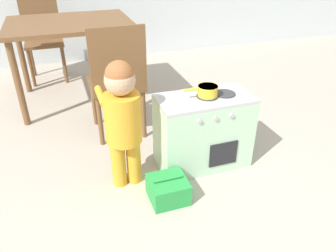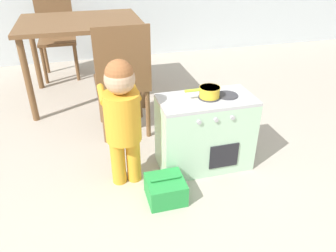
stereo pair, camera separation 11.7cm
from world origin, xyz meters
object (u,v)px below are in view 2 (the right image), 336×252
Objects in this scene: play_kitchen at (205,132)px; dining_chair_near at (122,79)px; dining_chair_far at (57,34)px; toy_basket at (166,189)px; toy_pot at (209,91)px; child_figure at (122,112)px; dining_table at (81,31)px.

dining_chair_near reaches higher than play_kitchen.
dining_chair_near is at bearing 108.25° from dining_chair_far.
toy_basket is (-0.35, -0.28, -0.19)m from play_kitchen.
toy_pot is at bearing 115.00° from dining_chair_far.
dining_table is (-0.16, 1.41, 0.16)m from child_figure.
child_figure reaches higher than play_kitchen.
child_figure is 3.66× the size of toy_basket.
dining_chair_far is at bearing 108.25° from dining_chair_near.
play_kitchen reaches higher than toy_basket.
toy_basket is at bearing -77.57° from dining_table.
toy_basket is at bearing -141.19° from play_kitchen.
child_figure is 2.20m from dining_chair_far.
dining_table is at bearing 109.31° from dining_chair_far.
toy_basket is 2.51m from dining_chair_far.
dining_chair_far is at bearing 109.31° from dining_table.
dining_chair_far reaches higher than play_kitchen.
toy_pot is 1.02× the size of toy_basket.
toy_basket is at bearing -82.36° from dining_chair_near.
dining_chair_near is at bearing 130.04° from toy_pot.
toy_basket is (0.20, -0.24, -0.43)m from child_figure.
dining_chair_near reaches higher than child_figure.
play_kitchen is 0.49m from toy_basket.
dining_chair_far is (-0.42, 2.16, -0.03)m from child_figure.
toy_pot is 0.57m from child_figure.
child_figure is at bearing -83.39° from dining_table.
toy_pot reaches higher than play_kitchen.
dining_table is (-0.72, 1.38, 0.40)m from play_kitchen.
toy_pot is at bearing 37.88° from toy_basket.
play_kitchen is at bearing -50.73° from dining_chair_near.
play_kitchen is 2.75× the size of toy_basket.
child_figure is 0.92× the size of dining_chair_near.
dining_chair_far is at bearing 114.72° from play_kitchen.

